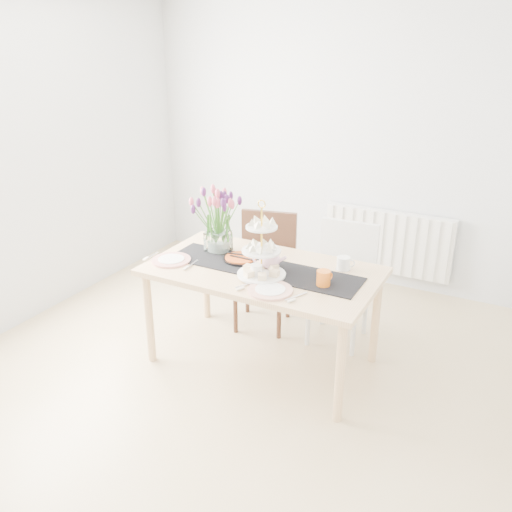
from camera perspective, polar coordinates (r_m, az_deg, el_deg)
The scene contains 15 objects.
room_shell at distance 3.21m, azimuth -4.07°, elevation 4.76°, with size 4.50×4.50×4.50m.
radiator at distance 5.24m, azimuth 13.66°, elevation 1.47°, with size 1.20×0.08×0.60m, color white.
dining_table at distance 3.81m, azimuth 0.69°, elevation -2.39°, with size 1.60×0.90×0.75m.
chair_brown at distance 4.43m, azimuth 0.99°, elevation -0.50°, with size 0.55×0.55×0.93m.
chair_white at distance 4.27m, azimuth 9.15°, elevation -1.76°, with size 0.48×0.48×0.93m.
table_runner at distance 3.78m, azimuth 0.69°, elevation -1.28°, with size 1.40×0.35×0.01m, color black.
tulip_vase at distance 3.97m, azimuth -4.08°, elevation 4.78°, with size 0.59×0.59×0.50m.
cake_stand at distance 3.60m, azimuth 0.58°, elevation -0.14°, with size 0.33×0.33×0.48m.
teapot at distance 3.74m, azimuth 1.45°, elevation -0.39°, with size 0.23×0.19×0.15m, color white, non-canonical shape.
cream_jug at distance 3.79m, azimuth 9.19°, elevation -0.77°, with size 0.09×0.09×0.09m, color white.
tart_tin at distance 3.90m, azimuth -1.59°, elevation -0.30°, with size 0.26×0.26×0.03m.
mug_white at distance 3.62m, azimuth 0.05°, elevation -1.60°, with size 0.08×0.08×0.09m, color white.
mug_orange at distance 3.52m, azimuth 7.11°, elevation -2.37°, with size 0.09×0.09×0.11m, color orange.
plate_left at distance 3.95m, azimuth -8.92°, elevation -0.42°, with size 0.28×0.28×0.01m, color silver.
plate_right at distance 3.45m, azimuth 1.51°, elevation -3.62°, with size 0.29×0.29×0.02m, color silver.
Camera 1 is at (1.63, -2.59, 2.28)m, focal length 38.00 mm.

